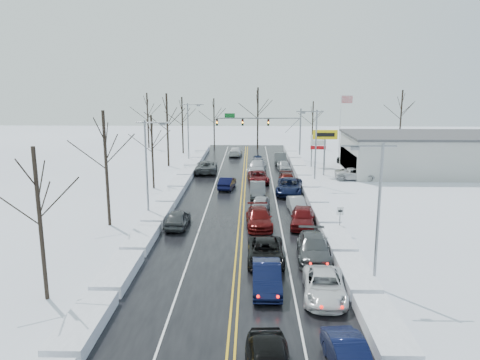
{
  "coord_description": "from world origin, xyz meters",
  "views": [
    {
      "loc": [
        0.92,
        -44.94,
        12.66
      ],
      "look_at": [
        -0.24,
        1.34,
        2.5
      ],
      "focal_mm": 35.0,
      "sensor_mm": 36.0,
      "label": 1
    }
  ],
  "objects_px": {
    "tires_plus_sign": "(325,138)",
    "flagpole": "(341,121)",
    "oncoming_car_0": "(227,189)",
    "dealership_building": "(422,153)",
    "traffic_signal_mast": "(268,125)"
  },
  "relations": [
    {
      "from": "dealership_building",
      "to": "tires_plus_sign",
      "type": "bearing_deg",
      "value": -171.53
    },
    {
      "from": "dealership_building",
      "to": "oncoming_car_0",
      "type": "relative_size",
      "value": 4.75
    },
    {
      "from": "traffic_signal_mast",
      "to": "dealership_building",
      "type": "xyz_separation_m",
      "value": [
        20.53,
        -9.99,
        -2.82
      ]
    },
    {
      "from": "traffic_signal_mast",
      "to": "flagpole",
      "type": "height_order",
      "value": "flagpole"
    },
    {
      "from": "traffic_signal_mast",
      "to": "dealership_building",
      "type": "relative_size",
      "value": 0.65
    },
    {
      "from": "flagpole",
      "to": "oncoming_car_0",
      "type": "distance_m",
      "value": 28.49
    },
    {
      "from": "traffic_signal_mast",
      "to": "flagpole",
      "type": "relative_size",
      "value": 1.33
    },
    {
      "from": "tires_plus_sign",
      "to": "oncoming_car_0",
      "type": "xyz_separation_m",
      "value": [
        -12.4,
        -8.02,
        -4.99
      ]
    },
    {
      "from": "tires_plus_sign",
      "to": "flagpole",
      "type": "distance_m",
      "value": 14.79
    },
    {
      "from": "flagpole",
      "to": "oncoming_car_0",
      "type": "xyz_separation_m",
      "value": [
        -17.07,
        -22.03,
        -5.93
      ]
    },
    {
      "from": "flagpole",
      "to": "dealership_building",
      "type": "height_order",
      "value": "flagpole"
    },
    {
      "from": "dealership_building",
      "to": "traffic_signal_mast",
      "type": "bearing_deg",
      "value": 154.05
    },
    {
      "from": "tires_plus_sign",
      "to": "flagpole",
      "type": "xyz_separation_m",
      "value": [
        4.67,
        14.01,
        0.93
      ]
    },
    {
      "from": "oncoming_car_0",
      "to": "dealership_building",
      "type": "bearing_deg",
      "value": -151.41
    },
    {
      "from": "flagpole",
      "to": "tires_plus_sign",
      "type": "bearing_deg",
      "value": -108.44
    }
  ]
}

